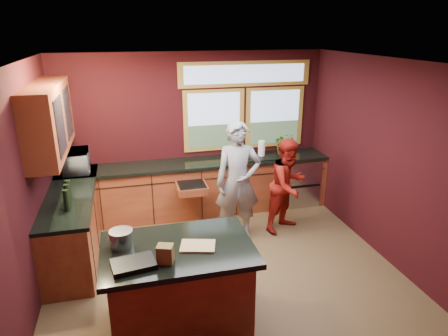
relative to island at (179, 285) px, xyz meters
name	(u,v)px	position (x,y,z in m)	size (l,w,h in m)	color
floor	(222,265)	(0.71, 0.98, -0.48)	(4.50, 4.50, 0.00)	brown
room_shell	(170,134)	(0.11, 1.30, 1.32)	(4.52, 4.02, 2.71)	black
back_counter	(210,186)	(0.91, 2.67, -0.01)	(4.50, 0.64, 0.93)	#5F2516
left_counter	(74,222)	(-1.24, 1.83, -0.01)	(0.64, 2.30, 0.93)	#5F2516
island	(179,285)	(0.00, 0.00, 0.00)	(1.55, 1.05, 0.95)	#5F2516
person_grey	(238,182)	(1.12, 1.66, 0.43)	(0.67, 0.44, 1.82)	slate
person_red	(288,185)	(1.96, 1.75, 0.27)	(0.72, 0.56, 1.49)	maroon
microwave	(76,161)	(-1.21, 2.68, 0.62)	(0.59, 0.40, 0.33)	#999999
potted_plant	(284,144)	(2.26, 2.73, 0.64)	(0.34, 0.30, 0.38)	#999999
paper_towel	(262,149)	(1.84, 2.68, 0.59)	(0.12, 0.12, 0.28)	white
cutting_board	(198,246)	(0.20, -0.05, 0.48)	(0.35, 0.25, 0.02)	#A78456
stock_pot	(121,239)	(-0.55, 0.15, 0.56)	(0.24, 0.24, 0.18)	#BABABF
paper_bag	(165,254)	(-0.15, -0.25, 0.56)	(0.15, 0.12, 0.18)	brown
black_tray	(133,264)	(-0.45, -0.25, 0.49)	(0.40, 0.28, 0.05)	black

